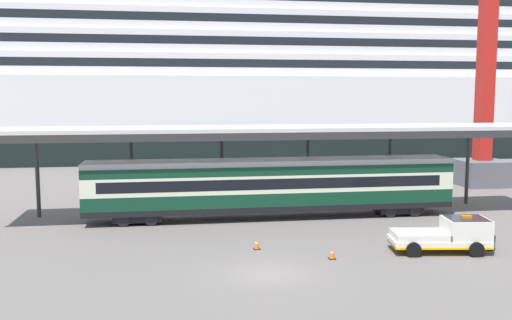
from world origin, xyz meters
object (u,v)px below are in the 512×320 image
traffic_cone_mid (257,244)px  service_truck (449,234)px  dockside_crane (497,18)px  quay_bollard (491,241)px  train_carriage (272,185)px  cruise_ship (179,67)px  traffic_cone_near (332,253)px

traffic_cone_mid → service_truck: bearing=-11.5°
dockside_crane → quay_bollard: size_ratio=53.95×
service_truck → train_carriage: bearing=129.0°
cruise_ship → service_truck: 55.45m
train_carriage → traffic_cone_mid: (-2.27, -7.76, -2.00)m
cruise_ship → dockside_crane: dockside_crane is taller
train_carriage → quay_bollard: size_ratio=26.37×
quay_bollard → cruise_ship: bearing=106.7°
cruise_ship → quay_bollard: size_ratio=155.23×
dockside_crane → quay_bollard: bearing=-121.0°
service_truck → traffic_cone_near: bearing=-176.9°
dockside_crane → cruise_ship: bearing=132.1°
dockside_crane → train_carriage: bearing=-154.2°
traffic_cone_mid → dockside_crane: dockside_crane is taller
service_truck → dockside_crane: dockside_crane is taller
quay_bollard → train_carriage: bearing=136.5°
cruise_ship → service_truck: size_ratio=27.42×
cruise_ship → traffic_cone_near: 54.73m
service_truck → quay_bollard: (2.47, -0.08, -0.47)m
service_truck → traffic_cone_mid: service_truck is taller
train_carriage → traffic_cone_near: train_carriage is taller
service_truck → dockside_crane: (15.17, 21.03, 14.64)m
service_truck → traffic_cone_near: service_truck is taller
traffic_cone_mid → dockside_crane: size_ratio=0.01×
cruise_ship → quay_bollard: 56.27m
service_truck → cruise_ship: bearing=104.2°
cruise_ship → dockside_crane: 42.65m
train_carriage → traffic_cone_near: 10.48m
train_carriage → service_truck: 12.73m
traffic_cone_near → quay_bollard: bearing=1.7°
train_carriage → traffic_cone_mid: bearing=-106.3°
train_carriage → cruise_ship: bearing=97.2°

